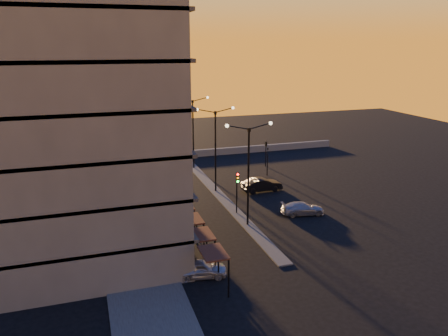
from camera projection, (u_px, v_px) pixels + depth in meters
ground at (248, 225)px, 39.91m from camera, size 120.00×120.00×0.00m
sidewalk_west at (126, 222)px, 40.43m from camera, size 5.00×40.00×0.12m
median at (216, 191)px, 49.04m from camera, size 1.20×36.00×0.12m
parapet at (197, 153)px, 64.15m from camera, size 44.00×0.50×1.00m
building at (74, 101)px, 32.51m from camera, size 14.35×17.08×25.00m
streetlamp_near at (248, 167)px, 38.37m from camera, size 4.32×0.32×9.51m
streetlamp_mid at (215, 143)px, 47.52m from camera, size 4.32×0.32×9.51m
streetlamp_far at (193, 127)px, 56.67m from camera, size 4.32×0.32×9.51m
traffic_light_main at (237, 186)px, 41.74m from camera, size 0.28×0.44×4.25m
signal_east_a at (267, 161)px, 54.56m from camera, size 0.13×0.16×3.60m
signal_east_b at (266, 144)px, 58.35m from camera, size 0.42×1.99×3.60m
car_hatchback at (200, 269)px, 30.92m from camera, size 4.07×2.27×1.31m
car_sedan at (262, 185)px, 49.04m from camera, size 4.64×1.79×1.51m
car_wagon at (303, 208)px, 42.37m from camera, size 4.41×2.41×1.21m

